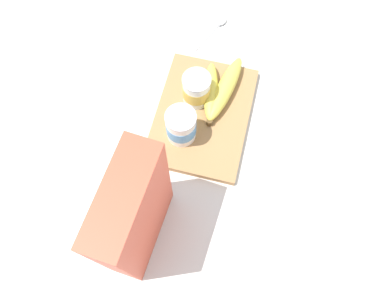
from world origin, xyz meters
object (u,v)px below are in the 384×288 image
at_px(cereal_box, 134,216).
at_px(banana_bunch, 219,90).
at_px(yogurt_cup_back, 196,89).
at_px(cutting_board, 203,115).
at_px(spoon, 216,27).
at_px(yogurt_cup_front, 181,126).

relative_size(cereal_box, banana_bunch, 1.48).
distance_m(yogurt_cup_back, banana_bunch, 0.06).
bearing_deg(cutting_board, cereal_box, 168.84).
height_order(cereal_box, banana_bunch, cereal_box).
bearing_deg(cutting_board, spoon, 5.97).
distance_m(cutting_board, yogurt_cup_front, 0.09).
height_order(cutting_board, yogurt_cup_back, yogurt_cup_back).
xyz_separation_m(yogurt_cup_front, spoon, (0.33, -0.01, -0.06)).
relative_size(yogurt_cup_back, banana_bunch, 0.44).
xyz_separation_m(yogurt_cup_front, banana_bunch, (0.13, -0.06, -0.02)).
bearing_deg(yogurt_cup_front, banana_bunch, -25.34).
bearing_deg(spoon, yogurt_cup_back, -179.12).
bearing_deg(yogurt_cup_front, yogurt_cup_back, -5.81).
relative_size(yogurt_cup_back, spoon, 0.66).
bearing_deg(banana_bunch, spoon, 14.63).
bearing_deg(cereal_box, yogurt_cup_front, 178.55).
xyz_separation_m(cutting_board, cereal_box, (-0.29, 0.06, 0.13)).
bearing_deg(banana_bunch, yogurt_cup_front, 154.66).
xyz_separation_m(banana_bunch, spoon, (0.20, 0.05, -0.03)).
bearing_deg(spoon, banana_bunch, -165.37).
bearing_deg(spoon, cereal_box, 176.90).
height_order(cereal_box, yogurt_cup_front, cereal_box).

